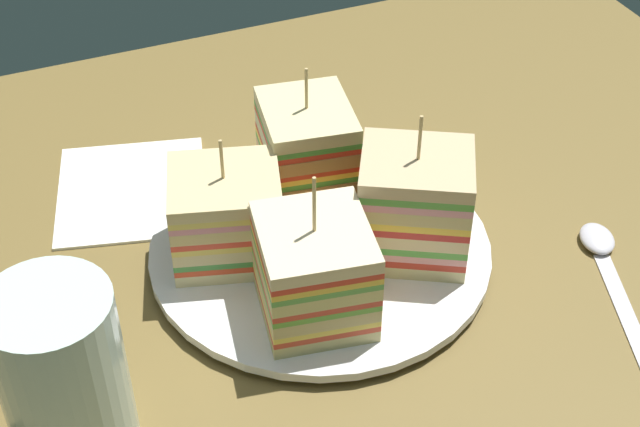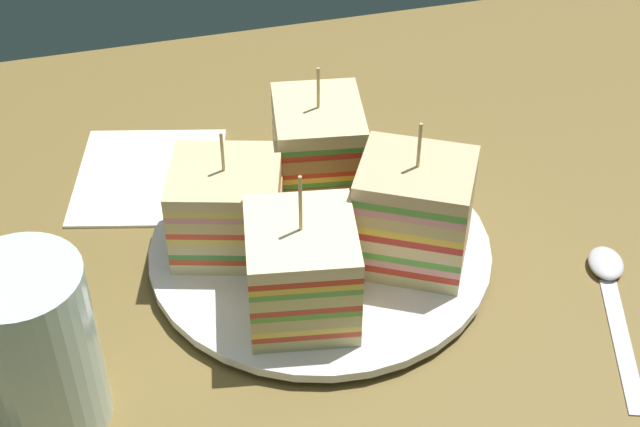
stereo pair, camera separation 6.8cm
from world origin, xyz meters
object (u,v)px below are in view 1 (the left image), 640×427
sandwich_wedge_2 (307,151)px  napkin (132,189)px  sandwich_wedge_0 (314,271)px  plate (320,250)px  drinking_glass (66,386)px  sandwich_wedge_3 (227,215)px  chip_pile (335,230)px  sandwich_wedge_1 (414,205)px  spoon (605,259)px

sandwich_wedge_2 → napkin: (12.72, -6.73, -4.86)cm
sandwich_wedge_0 → sandwich_wedge_2: size_ratio=1.03×
plate → drinking_glass: size_ratio=2.12×
sandwich_wedge_3 → drinking_glass: size_ratio=0.83×
plate → chip_pile: 1.96cm
plate → chip_pile: (-1.19, -0.02, 1.55)cm
napkin → sandwich_wedge_1: bearing=136.8°
sandwich_wedge_0 → napkin: sandwich_wedge_0 is taller
sandwich_wedge_2 → chip_pile: (0.41, 6.44, -2.78)cm
sandwich_wedge_0 → napkin: 21.39cm
napkin → drinking_glass: size_ratio=1.09×
sandwich_wedge_1 → sandwich_wedge_3: (12.36, -4.84, -0.72)cm
sandwich_wedge_3 → spoon: 28.13cm
plate → sandwich_wedge_3: size_ratio=2.56×
sandwich_wedge_0 → chip_pile: size_ratio=1.54×
drinking_glass → sandwich_wedge_1: bearing=-165.3°
sandwich_wedge_2 → drinking_glass: size_ratio=0.93×
plate → drinking_glass: bearing=25.9°
sandwich_wedge_2 → drinking_glass: (21.58, 16.15, -0.06)cm
sandwich_wedge_2 → chip_pile: bearing=5.1°
sandwich_wedge_3 → napkin: (4.75, -11.24, -4.39)cm
sandwich_wedge_1 → napkin: size_ratio=0.90×
sandwich_wedge_3 → chip_pile: sandwich_wedge_3 is taller
sandwich_wedge_2 → sandwich_wedge_1: bearing=33.9°
chip_pile → drinking_glass: drinking_glass is taller
spoon → drinking_glass: 39.61cm
plate → drinking_glass: 22.61cm
sandwich_wedge_2 → napkin: bearing=-109.1°
napkin → sandwich_wedge_3: bearing=112.9°
sandwich_wedge_1 → spoon: 15.36cm
sandwich_wedge_3 → drinking_glass: drinking_glass is taller
sandwich_wedge_1 → chip_pile: size_ratio=1.57×
plate → sandwich_wedge_0: size_ratio=2.21×
napkin → drinking_glass: (8.86, 22.88, 4.80)cm
sandwich_wedge_3 → spoon: sandwich_wedge_3 is taller
sandwich_wedge_0 → spoon: (-22.22, 2.65, -4.47)cm
sandwich_wedge_2 → chip_pile: 7.03cm
spoon → sandwich_wedge_3: bearing=86.9°
chip_pile → drinking_glass: bearing=24.6°
chip_pile → napkin: chip_pile is taller
sandwich_wedge_1 → sandwich_wedge_2: bearing=-36.3°
sandwich_wedge_1 → chip_pile: bearing=-2.7°
drinking_glass → plate: bearing=-154.1°
chip_pile → sandwich_wedge_0: bearing=55.9°
sandwich_wedge_2 → plate: bearing=-5.2°
chip_pile → sandwich_wedge_2: bearing=-93.6°
sandwich_wedge_0 → sandwich_wedge_2: bearing=-10.5°
sandwich_wedge_3 → chip_pile: 8.14cm
sandwich_wedge_1 → drinking_glass: bearing=43.2°
sandwich_wedge_0 → sandwich_wedge_3: (3.48, -7.95, -0.22)cm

